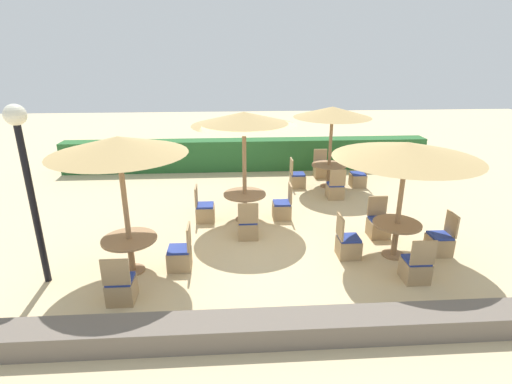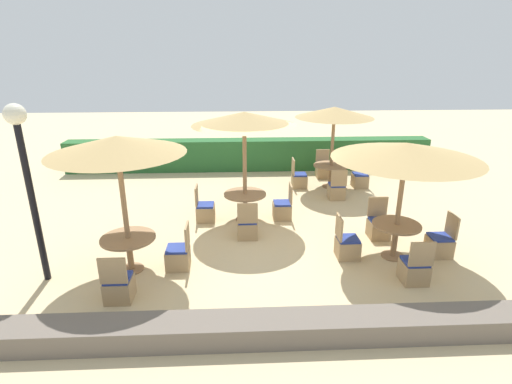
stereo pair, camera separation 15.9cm
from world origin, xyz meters
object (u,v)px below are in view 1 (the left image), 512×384
at_px(round_table_center, 245,199).
at_px(patio_chair_center_south, 248,227).
at_px(round_table_front_right, 396,231).
at_px(patio_chair_front_right_west, 348,245).
at_px(parasol_back_right, 332,112).
at_px(patio_chair_center_west, 205,211).
at_px(patio_chair_front_right_north, 378,226).
at_px(lamp_post, 24,161).
at_px(patio_chair_front_left_east, 180,256).
at_px(round_table_back_right, 329,169).
at_px(patio_chair_back_right_south, 335,190).
at_px(patio_chair_front_right_south, 416,268).
at_px(parasol_front_right, 407,151).
at_px(parasol_front_left, 118,146).
at_px(patio_chair_back_right_west, 297,179).
at_px(patio_chair_front_right_east, 440,242).
at_px(patio_chair_back_right_east, 358,178).
at_px(round_table_front_left, 130,245).
at_px(patio_chair_back_right_north, 321,169).
at_px(parasol_center, 244,119).
at_px(patio_chair_center_east, 282,209).
at_px(patio_chair_front_left_south, 121,288).

relative_size(round_table_center, patio_chair_center_south, 1.15).
xyz_separation_m(round_table_front_right, patio_chair_front_right_west, (-1.00, 0.03, -0.32)).
relative_size(parasol_back_right, patio_chair_center_west, 2.72).
xyz_separation_m(round_table_front_right, patio_chair_front_right_north, (-0.01, 0.95, -0.32)).
relative_size(lamp_post, patio_chair_front_left_east, 3.57).
height_order(patio_chair_front_right_west, patio_chair_center_west, same).
bearing_deg(round_table_back_right, patio_chair_back_right_south, -92.73).
bearing_deg(lamp_post, patio_chair_front_right_south, -3.71).
distance_m(parasol_back_right, patio_chair_front_right_south, 5.95).
xyz_separation_m(patio_chair_back_right_south, patio_chair_center_west, (-3.74, -1.41, 0.00)).
relative_size(lamp_post, parasol_front_right, 1.15).
distance_m(parasol_back_right, parasol_front_right, 4.59).
height_order(round_table_front_right, parasol_front_left, parasol_front_left).
bearing_deg(patio_chair_back_right_west, round_table_center, -35.14).
bearing_deg(patio_chair_front_right_north, round_table_front_right, 90.44).
bearing_deg(patio_chair_front_right_south, patio_chair_front_right_north, 90.73).
height_order(patio_chair_front_right_east, patio_chair_center_west, same).
distance_m(patio_chair_back_right_east, round_table_front_left, 7.73).
bearing_deg(lamp_post, patio_chair_back_right_north, 42.89).
height_order(patio_chair_front_right_north, parasol_center, parasol_center).
bearing_deg(patio_chair_front_right_west, patio_chair_center_east, -152.02).
relative_size(patio_chair_front_left_east, parasol_center, 0.34).
bearing_deg(patio_chair_back_right_west, patio_chair_front_right_north, 19.83).
bearing_deg(round_table_back_right, round_table_front_right, -85.92).
relative_size(parasol_back_right, patio_chair_front_left_east, 2.72).
bearing_deg(round_table_back_right, patio_chair_front_right_east, -73.75).
bearing_deg(patio_chair_front_right_west, patio_chair_front_right_north, 132.59).
relative_size(patio_chair_back_right_west, patio_chair_center_south, 1.00).
bearing_deg(parasol_center, round_table_front_right, -34.25).
relative_size(parasol_front_left, patio_chair_center_west, 2.91).
xyz_separation_m(patio_chair_front_right_north, parasol_front_left, (-5.41, -1.22, 2.27)).
bearing_deg(lamp_post, patio_chair_front_left_south, -25.80).
xyz_separation_m(patio_chair_front_left_south, patio_chair_center_south, (2.31, 2.35, 0.00)).
bearing_deg(round_table_front_right, patio_chair_front_left_south, -166.46).
distance_m(lamp_post, round_table_front_left, 2.37).
distance_m(patio_chair_back_right_north, parasol_center, 5.03).
xyz_separation_m(parasol_front_left, patio_chair_center_south, (2.36, 1.34, -2.27)).
relative_size(patio_chair_front_right_west, patio_chair_center_east, 1.00).
bearing_deg(patio_chair_front_left_south, patio_chair_front_right_south, 3.30).
height_order(patio_chair_front_right_east, parasol_front_left, parasol_front_left).
bearing_deg(patio_chair_center_west, patio_chair_back_right_south, 110.60).
xyz_separation_m(patio_chair_front_right_east, patio_chair_front_left_east, (-5.48, -0.25, 0.00)).
bearing_deg(round_table_back_right, patio_chair_front_right_south, -86.46).
height_order(round_table_center, patio_chair_center_west, patio_chair_center_west).
distance_m(parasol_back_right, patio_chair_center_west, 4.99).
height_order(round_table_center, patio_chair_center_east, patio_chair_center_east).
distance_m(round_table_front_left, patio_chair_center_west, 2.73).
xyz_separation_m(patio_chair_front_right_south, patio_chair_front_right_west, (-1.02, 1.02, 0.00)).
bearing_deg(patio_chair_center_west, patio_chair_back_right_north, 132.81).
height_order(round_table_back_right, patio_chair_front_right_north, patio_chair_front_right_north).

